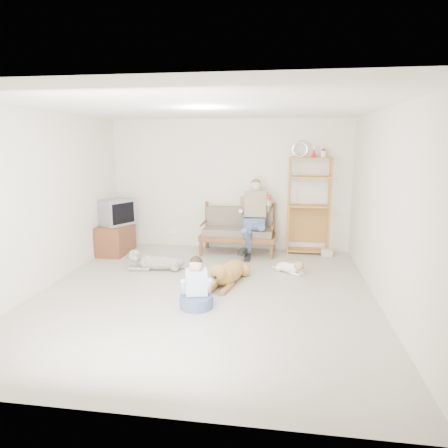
% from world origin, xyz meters
% --- Properties ---
extents(floor, '(5.50, 5.50, 0.00)m').
position_xyz_m(floor, '(0.00, 0.00, 0.00)').
color(floor, beige).
rests_on(floor, ground).
extents(ceiling, '(5.50, 5.50, 0.00)m').
position_xyz_m(ceiling, '(0.00, 0.00, 2.70)').
color(ceiling, white).
rests_on(ceiling, ground).
extents(wall_back, '(5.00, 0.00, 5.00)m').
position_xyz_m(wall_back, '(0.00, 2.75, 1.35)').
color(wall_back, beige).
rests_on(wall_back, ground).
extents(wall_front, '(5.00, 0.00, 5.00)m').
position_xyz_m(wall_front, '(0.00, -2.75, 1.35)').
color(wall_front, beige).
rests_on(wall_front, ground).
extents(wall_left, '(0.00, 5.50, 5.50)m').
position_xyz_m(wall_left, '(-2.50, 0.00, 1.35)').
color(wall_left, beige).
rests_on(wall_left, ground).
extents(wall_right, '(0.00, 5.50, 5.50)m').
position_xyz_m(wall_right, '(2.50, 0.00, 1.35)').
color(wall_right, beige).
rests_on(wall_right, ground).
extents(loveseat, '(1.51, 0.72, 0.95)m').
position_xyz_m(loveseat, '(0.24, 2.35, 0.49)').
color(loveseat, brown).
rests_on(loveseat, ground).
extents(man, '(0.58, 0.82, 1.33)m').
position_xyz_m(man, '(0.56, 2.13, 0.70)').
color(man, '#455C7E').
rests_on(man, loveseat).
extents(etagere, '(0.86, 0.38, 2.25)m').
position_xyz_m(etagere, '(1.64, 2.55, 1.00)').
color(etagere, '#C4853D').
rests_on(etagere, ground).
extents(book_stack, '(0.23, 0.18, 0.14)m').
position_xyz_m(book_stack, '(2.02, 2.36, 0.07)').
color(book_stack, beige).
rests_on(book_stack, ground).
extents(tv_stand, '(0.51, 0.90, 0.60)m').
position_xyz_m(tv_stand, '(-2.23, 1.96, 0.30)').
color(tv_stand, brown).
rests_on(tv_stand, ground).
extents(crt_tv, '(0.73, 0.77, 0.51)m').
position_xyz_m(crt_tv, '(-2.19, 1.95, 0.85)').
color(crt_tv, gray).
rests_on(crt_tv, tv_stand).
extents(wall_outlet, '(0.12, 0.02, 0.08)m').
position_xyz_m(wall_outlet, '(-1.25, 2.73, 0.30)').
color(wall_outlet, white).
rests_on(wall_outlet, ground).
extents(golden_retriever, '(0.56, 1.42, 0.43)m').
position_xyz_m(golden_retriever, '(0.29, 0.51, 0.18)').
color(golden_retriever, '#A77F3A').
rests_on(golden_retriever, ground).
extents(shaggy_dog, '(1.23, 0.41, 0.37)m').
position_xyz_m(shaggy_dog, '(-1.10, 1.02, 0.15)').
color(shaggy_dog, silver).
rests_on(shaggy_dog, ground).
extents(terrier, '(0.58, 0.45, 0.25)m').
position_xyz_m(terrier, '(1.30, 1.17, 0.11)').
color(terrier, white).
rests_on(terrier, ground).
extents(child, '(0.46, 0.46, 0.73)m').
position_xyz_m(child, '(-0.02, -0.49, 0.26)').
color(child, '#455C7E').
rests_on(child, ground).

